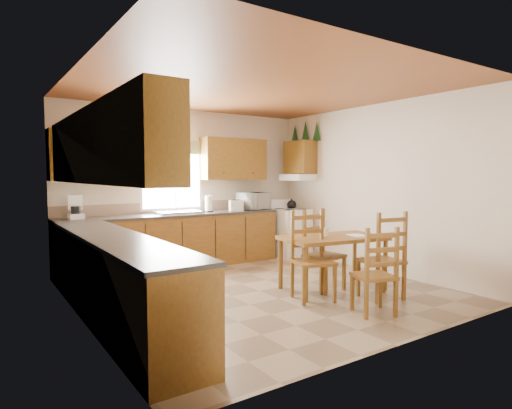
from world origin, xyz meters
TOP-DOWN VIEW (x-y plane):
  - floor at (0.00, 0.00)m, footprint 4.50×4.50m
  - ceiling at (0.00, 0.00)m, footprint 4.50×4.50m
  - wall_left at (-2.25, 0.00)m, footprint 4.50×4.50m
  - wall_right at (2.25, 0.00)m, footprint 4.50×4.50m
  - wall_back at (0.00, 2.25)m, footprint 4.50×4.50m
  - wall_front at (0.00, -2.25)m, footprint 4.50×4.50m
  - lower_cab_back at (-0.38, 1.95)m, footprint 3.75×0.60m
  - lower_cab_left at (-1.95, -0.15)m, footprint 0.60×3.60m
  - counter_back at (-0.38, 1.95)m, footprint 3.75×0.63m
  - counter_left at (-1.95, -0.15)m, footprint 0.63×3.60m
  - backsplash at (-0.38, 2.24)m, footprint 3.75×0.01m
  - upper_cab_back_left at (-1.55, 2.08)m, footprint 1.41×0.33m
  - upper_cab_back_right at (0.86, 2.08)m, footprint 1.25×0.33m
  - upper_cab_left at (-2.08, -0.15)m, footprint 0.33×3.60m
  - upper_cab_stove at (2.08, 1.65)m, footprint 0.33×0.62m
  - range_hood at (2.03, 1.65)m, footprint 0.44×0.62m
  - window_frame at (-0.30, 2.22)m, footprint 1.13×0.02m
  - window_pane at (-0.30, 2.21)m, footprint 1.05×0.01m
  - window_valance at (-0.30, 2.19)m, footprint 1.19×0.01m
  - sink_basin at (-0.30, 1.95)m, footprint 0.75×0.45m
  - pine_decal_a at (2.21, 1.33)m, footprint 0.22×0.22m
  - pine_decal_b at (2.21, 1.65)m, footprint 0.22×0.22m
  - pine_decal_c at (2.21, 1.97)m, footprint 0.22×0.22m
  - stove at (1.88, 1.69)m, footprint 0.62×0.64m
  - coffeemaker at (-1.91, 1.99)m, footprint 0.28×0.31m
  - paper_towel at (0.25, 1.93)m, footprint 0.13×0.13m
  - toaster at (0.78, 1.88)m, footprint 0.27×0.21m
  - microwave at (1.21, 1.95)m, footprint 0.61×0.52m
  - dining_table at (0.88, -0.49)m, footprint 1.48×1.00m
  - chair_near_left at (0.55, -1.49)m, footprint 0.53×0.52m
  - chair_near_right at (1.09, -1.14)m, footprint 0.54×0.52m
  - chair_far_left at (0.32, -0.72)m, footprint 0.58×0.57m
  - chair_far_right at (0.76, -0.45)m, footprint 0.51×0.50m
  - table_paper at (1.21, -0.63)m, footprint 0.29×0.34m
  - table_card at (0.80, -0.44)m, footprint 0.09×0.04m

SIDE VIEW (x-z plane):
  - floor at x=0.00m, z-range 0.00..0.00m
  - dining_table at x=0.88m, z-range 0.00..0.73m
  - lower_cab_back at x=-0.38m, z-range 0.00..0.88m
  - lower_cab_left at x=-1.95m, z-range 0.00..0.88m
  - stove at x=1.88m, z-range 0.00..0.90m
  - chair_near_left at x=0.55m, z-range 0.00..0.99m
  - chair_far_right at x=0.76m, z-range 0.00..1.08m
  - chair_near_right at x=1.09m, z-range 0.00..1.11m
  - chair_far_left at x=0.32m, z-range 0.00..1.11m
  - table_paper at x=1.21m, z-range 0.73..0.74m
  - table_card at x=0.80m, z-range 0.73..0.85m
  - counter_back at x=-0.38m, z-range 0.88..0.92m
  - counter_left at x=-1.95m, z-range 0.88..0.92m
  - sink_basin at x=-0.30m, z-range 0.92..0.96m
  - backsplash at x=-0.38m, z-range 0.92..1.10m
  - toaster at x=0.78m, z-range 0.92..1.11m
  - paper_towel at x=0.25m, z-range 0.92..1.20m
  - microwave at x=1.21m, z-range 0.92..1.24m
  - coffeemaker at x=-1.91m, z-range 0.92..1.29m
  - wall_left at x=-2.25m, z-range 1.35..1.35m
  - wall_right at x=2.25m, z-range 1.35..1.35m
  - wall_back at x=0.00m, z-range 1.35..1.35m
  - wall_front at x=0.00m, z-range 1.35..1.35m
  - range_hood at x=2.03m, z-range 1.46..1.58m
  - window_frame at x=-0.30m, z-range 0.96..2.14m
  - window_pane at x=-0.30m, z-range 1.00..2.10m
  - upper_cab_back_left at x=-1.55m, z-range 1.48..2.23m
  - upper_cab_back_right at x=0.86m, z-range 1.48..2.23m
  - upper_cab_left at x=-2.08m, z-range 1.48..2.23m
  - upper_cab_stove at x=2.08m, z-range 1.59..2.21m
  - window_valance at x=-0.30m, z-range 1.93..2.17m
  - pine_decal_a at x=2.21m, z-range 2.20..2.56m
  - pine_decal_c at x=2.21m, z-range 2.20..2.56m
  - pine_decal_b at x=2.21m, z-range 2.24..2.60m
  - ceiling at x=0.00m, z-range 2.70..2.70m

